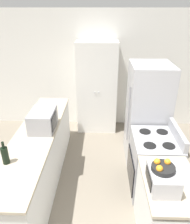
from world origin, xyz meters
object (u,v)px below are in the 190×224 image
Objects in this scene: stove at (153,163)px; microwave at (43,120)px; pantry_cabinet at (97,88)px; fruit_bowl at (163,167)px; toaster_oven at (162,179)px; refrigerator at (147,114)px; wine_bottle at (5,155)px.

stove is 1.79m from microwave.
pantry_cabinet is 2.89m from fruit_bowl.
toaster_oven is (1.52, -1.16, -0.05)m from microwave.
wine_bottle is (-1.94, -1.42, 0.13)m from refrigerator.
fruit_bowl reaches higher than wine_bottle.
wine_bottle is (-0.25, -0.84, -0.03)m from microwave.
refrigerator is at bearing -49.66° from pantry_cabinet.
wine_bottle reaches higher than stove.
stove is at bearing 79.78° from fruit_bowl.
wine_bottle is at bearing 169.66° from toaster_oven.
microwave reaches higher than toaster_oven.
refrigerator is 2.40m from wine_bottle.
fruit_bowl is at bearing -37.20° from microwave.
refrigerator reaches higher than toaster_oven.
toaster_oven is at bearing -46.73° from fruit_bowl.
stove is at bearing -7.98° from microwave.
refrigerator is at bearing 84.59° from toaster_oven.
toaster_oven is at bearing -95.41° from refrigerator.
fruit_bowl is (-0.01, 0.01, 0.14)m from toaster_oven.
stove is 0.60× the size of refrigerator.
pantry_cabinet is 1.82m from microwave.
pantry_cabinet is 8.39× the size of fruit_bowl.
microwave is at bearing 172.02° from stove.
pantry_cabinet is 2.90m from toaster_oven.
pantry_cabinet is 6.70× the size of wine_bottle.
fruit_bowl reaches higher than microwave.
pantry_cabinet reaches higher than microwave.
fruit_bowl is (0.73, -2.79, 0.15)m from pantry_cabinet.
microwave is 1.31× the size of toaster_oven.
fruit_bowl is at bearing -100.22° from stove.
refrigerator reaches higher than wine_bottle.
fruit_bowl is (1.76, -0.31, 0.13)m from wine_bottle.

